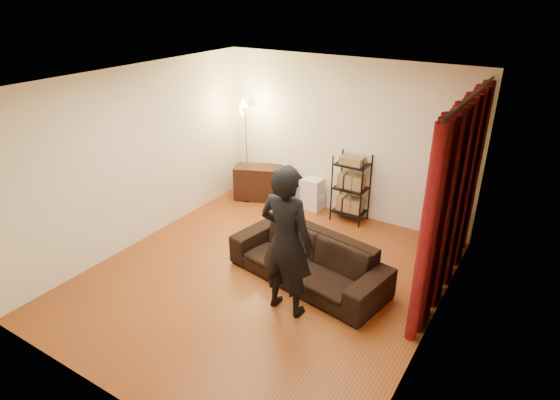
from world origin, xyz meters
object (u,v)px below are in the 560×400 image
Objects in this scene: person at (286,242)px; wire_shelf at (351,188)px; media_cabinet at (264,183)px; floor_lamp at (247,151)px; sofa at (308,260)px; storage_boxes at (312,194)px.

person reaches higher than wire_shelf.
wire_shelf is at bearing -21.44° from media_cabinet.
floor_lamp is (-1.98, -0.24, 0.38)m from wire_shelf.
sofa is 2.27m from storage_boxes.
wire_shelf is at bearing 108.28° from sofa.
floor_lamp is at bearing -44.51° from person.
wire_shelf reaches higher than media_cabinet.
person is at bearing -46.37° from floor_lamp.
floor_lamp is (-2.32, 2.44, 0.00)m from person.
media_cabinet is 1.89× the size of storage_boxes.
media_cabinet is (-2.00, 1.94, -0.00)m from sofa.
wire_shelf reaches higher than storage_boxes.
storage_boxes is at bearing 12.66° from floor_lamp.
wire_shelf reaches higher than sofa.
storage_boxes is (-1.02, 2.02, -0.03)m from sofa.
storage_boxes is (-1.09, 2.71, -0.67)m from person.
sofa is at bearing -82.81° from wire_shelf.
wire_shelf is (-0.35, 2.68, -0.37)m from person.
media_cabinet is at bearing -179.11° from wire_shelf.
floor_lamp is at bearing -173.81° from wire_shelf.
sofa is at bearing -82.39° from person.
person is 1.75× the size of media_cabinet.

